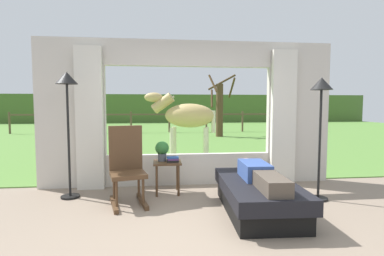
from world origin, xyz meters
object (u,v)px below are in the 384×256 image
object	(u,v)px
side_table	(167,167)
floor_lamp_right	(321,102)
recliner_sofa	(258,196)
horse	(186,116)
potted_plant	(162,150)
floor_lamp_left	(67,97)
rocking_chair	(127,166)
reclining_person	(259,174)
book_stack	(173,159)
pasture_tree	(220,107)

from	to	relation	value
side_table	floor_lamp_right	xyz separation A→B (m)	(2.25, -0.57, 1.05)
recliner_sofa	horse	world-z (taller)	horse
potted_plant	floor_lamp_left	bearing A→B (deg)	-175.28
potted_plant	horse	distance (m)	2.72
rocking_chair	floor_lamp_left	distance (m)	1.39
recliner_sofa	reclining_person	bearing A→B (deg)	-87.27
floor_lamp_right	horse	size ratio (longest dim) A/B	1.00
reclining_person	book_stack	world-z (taller)	reclining_person
book_stack	floor_lamp_right	distance (m)	2.41
rocking_chair	horse	bearing A→B (deg)	55.80
rocking_chair	side_table	bearing A→B (deg)	20.32
potted_plant	floor_lamp_left	size ratio (longest dim) A/B	0.17
rocking_chair	potted_plant	world-z (taller)	rocking_chair
potted_plant	recliner_sofa	bearing A→B (deg)	-39.72
reclining_person	horse	size ratio (longest dim) A/B	0.79
potted_plant	floor_lamp_right	distance (m)	2.54
recliner_sofa	floor_lamp_right	distance (m)	1.71
horse	potted_plant	bearing A→B (deg)	179.49
reclining_person	floor_lamp_left	xyz separation A→B (m)	(-2.66, 0.97, 1.03)
horse	pasture_tree	bearing A→B (deg)	-6.51
rocking_chair	potted_plant	bearing A→B (deg)	28.20
potted_plant	pasture_tree	bearing A→B (deg)	72.19
horse	rocking_chair	bearing A→B (deg)	172.66
floor_lamp_right	side_table	bearing A→B (deg)	165.75
pasture_tree	side_table	bearing A→B (deg)	-107.20
reclining_person	floor_lamp_left	bearing A→B (deg)	162.71
floor_lamp_right	rocking_chair	bearing A→B (deg)	176.56
side_table	potted_plant	bearing A→B (deg)	143.13
recliner_sofa	floor_lamp_left	world-z (taller)	floor_lamp_left
rocking_chair	potted_plant	size ratio (longest dim) A/B	3.50
reclining_person	pasture_tree	xyz separation A→B (m)	(1.46, 9.50, 0.84)
side_table	book_stack	size ratio (longest dim) A/B	2.67
book_stack	side_table	bearing A→B (deg)	148.54
reclining_person	floor_lamp_right	xyz separation A→B (m)	(1.08, 0.46, 0.95)
rocking_chair	horse	xyz separation A→B (m)	(1.15, 3.07, 0.61)
pasture_tree	floor_lamp_right	bearing A→B (deg)	-92.36
rocking_chair	pasture_tree	world-z (taller)	pasture_tree
floor_lamp_right	pasture_tree	distance (m)	9.06
reclining_person	potted_plant	size ratio (longest dim) A/B	4.48
book_stack	reclining_person	bearing A→B (deg)	-42.01
rocking_chair	floor_lamp_left	bearing A→B (deg)	145.41
rocking_chair	pasture_tree	xyz separation A→B (m)	(3.22, 8.88, 0.82)
book_stack	recliner_sofa	bearing A→B (deg)	-40.51
side_table	reclining_person	bearing A→B (deg)	-41.32
recliner_sofa	floor_lamp_right	bearing A→B (deg)	23.26
recliner_sofa	potted_plant	xyz separation A→B (m)	(-1.25, 1.04, 0.48)
recliner_sofa	horse	bearing A→B (deg)	102.31
potted_plant	floor_lamp_left	xyz separation A→B (m)	(-1.42, -0.12, 0.85)
pasture_tree	recliner_sofa	bearing A→B (deg)	-98.75
horse	pasture_tree	world-z (taller)	pasture_tree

